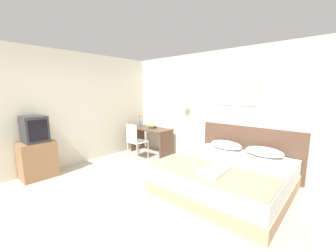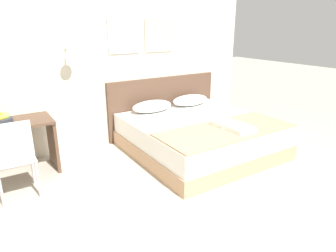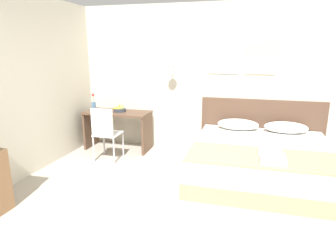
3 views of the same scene
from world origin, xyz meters
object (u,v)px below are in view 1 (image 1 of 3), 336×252
bed (226,176)px  pillow_left (226,145)px  folded_towel_mid_bed (211,173)px  television (34,129)px  desk_chair (135,139)px  flower_vase (140,122)px  throw_blanket (210,171)px  folded_towel_near_foot (219,167)px  fruit_bowl (152,126)px  pillow_right (264,152)px  desk (151,136)px  tv_stand (38,160)px  headboard (248,150)px

bed → pillow_left: size_ratio=2.90×
folded_towel_mid_bed → television: bearing=-158.0°
desk_chair → flower_vase: flower_vase is taller
bed → throw_blanket: size_ratio=1.04×
folded_towel_near_foot → folded_towel_mid_bed: (0.02, -0.28, 0.00)m
folded_towel_mid_bed → fruit_bowl: bearing=152.0°
pillow_right → fruit_bowl: bearing=-178.3°
pillow_left → folded_towel_near_foot: bearing=-68.8°
desk → tv_stand: size_ratio=1.61×
pillow_right → folded_towel_mid_bed: 1.53m
desk_chair → fruit_bowl: desk_chair is taller
folded_towel_mid_bed → tv_stand: tv_stand is taller
bed → tv_stand: (-3.11, -2.02, 0.12)m
fruit_bowl → tv_stand: bearing=-101.6°
folded_towel_near_foot → desk: size_ratio=0.25×
folded_towel_mid_bed → desk: (-2.70, 1.39, -0.06)m
headboard → desk: bearing=-171.8°
folded_towel_mid_bed → pillow_left: bearing=108.2°
throw_blanket → pillow_left: bearing=106.0°
headboard → bed: bearing=-90.0°
desk → flower_vase: bearing=177.8°
bed → pillow_right: size_ratio=2.90×
throw_blanket → bed: bearing=90.0°
tv_stand → flower_vase: bearing=89.7°
headboard → television: (-3.10, -3.06, 0.50)m
headboard → pillow_left: headboard is taller
television → pillow_right: bearing=38.6°
throw_blanket → flower_vase: 3.36m
bed → fruit_bowl: (-2.55, 0.69, 0.52)m
throw_blanket → tv_stand: size_ratio=2.59×
pillow_left → throw_blanket: size_ratio=0.36×
pillow_right → headboard: bearing=145.5°
desk_chair → flower_vase: size_ratio=2.88×
folded_towel_mid_bed → flower_vase: flower_vase is taller
desk → fruit_bowl: fruit_bowl is taller
television → fruit_bowl: bearing=78.4°
pillow_left → desk_chair: desk_chair is taller
pillow_left → pillow_right: (0.78, 0.00, 0.00)m
desk_chair → tv_stand: bearing=-105.8°
folded_towel_mid_bed → desk_chair: bearing=164.1°
pillow_right → throw_blanket: pillow_right is taller
throw_blanket → folded_towel_mid_bed: bearing=-53.6°
pillow_right → flower_vase: (-3.48, -0.09, 0.23)m
folded_towel_near_foot → television: size_ratio=0.57×
bed → television: bearing=-147.0°
bed → pillow_left: 0.93m
fruit_bowl → tv_stand: size_ratio=0.31×
headboard → television: bearing=-135.4°
fruit_bowl → desk_chair: bearing=-88.1°
pillow_left → tv_stand: size_ratio=0.93×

